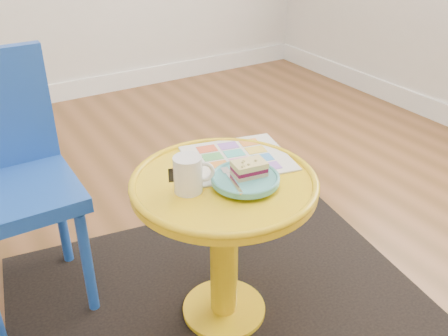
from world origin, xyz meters
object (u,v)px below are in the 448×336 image
newspaper (237,158)px  plate (245,179)px  chair (7,170)px  mug (189,173)px  side_table (224,222)px

newspaper → plate: bearing=-102.4°
chair → mug: (0.39, -0.43, 0.08)m
side_table → chair: bearing=138.7°
mug → newspaper: bearing=46.2°
plate → side_table: bearing=126.3°
chair → newspaper: (0.59, -0.34, 0.03)m
side_table → mug: bearing=177.8°
chair → mug: size_ratio=7.61×
chair → newspaper: bearing=-30.5°
chair → plate: bearing=-42.6°
mug → side_table: bearing=21.9°
newspaper → mug: 0.23m
side_table → mug: size_ratio=4.92×
side_table → chair: chair is taller
side_table → mug: (-0.11, 0.00, 0.19)m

